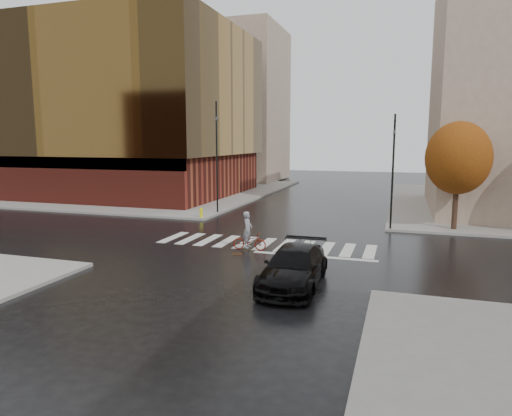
{
  "coord_description": "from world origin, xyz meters",
  "views": [
    {
      "loc": [
        6.89,
        -22.41,
        5.54
      ],
      "look_at": [
        -0.37,
        0.09,
        2.0
      ],
      "focal_mm": 32.0,
      "sensor_mm": 36.0,
      "label": 1
    }
  ],
  "objects": [
    {
      "name": "sedan",
      "position": [
        3.1,
        -5.97,
        0.74
      ],
      "size": [
        2.17,
        5.16,
        1.49
      ],
      "primitive_type": "imported",
      "rotation": [
        0.0,
        0.0,
        0.02
      ],
      "color": "black",
      "rests_on": "ground"
    },
    {
      "name": "office_glass",
      "position": [
        -22.0,
        17.99,
        8.28
      ],
      "size": [
        27.0,
        19.0,
        16.0
      ],
      "color": "maroon",
      "rests_on": "sidewalk_nw"
    },
    {
      "name": "ground",
      "position": [
        0.0,
        0.0,
        0.0
      ],
      "size": [
        120.0,
        120.0,
        0.0
      ],
      "primitive_type": "plane",
      "color": "black",
      "rests_on": "ground"
    },
    {
      "name": "crosswalk",
      "position": [
        0.0,
        0.5,
        0.01
      ],
      "size": [
        12.0,
        3.0,
        0.01
      ],
      "primitive_type": "cube",
      "color": "silver",
      "rests_on": "ground"
    },
    {
      "name": "traffic_light_nw",
      "position": [
        -6.3,
        9.0,
        4.92
      ],
      "size": [
        0.25,
        0.23,
        8.18
      ],
      "rotation": [
        0.0,
        0.0,
        -1.93
      ],
      "color": "black",
      "rests_on": "sidewalk_nw"
    },
    {
      "name": "fire_hydrant",
      "position": [
        -6.5,
        6.5,
        0.53
      ],
      "size": [
        0.24,
        0.24,
        0.68
      ],
      "color": "#F7F90E",
      "rests_on": "sidewalk_nw"
    },
    {
      "name": "sidewalk_nw",
      "position": [
        -21.0,
        21.0,
        0.07
      ],
      "size": [
        30.0,
        30.0,
        0.15
      ],
      "primitive_type": "cube",
      "color": "gray",
      "rests_on": "ground"
    },
    {
      "name": "manhole",
      "position": [
        -0.67,
        -2.0,
        0.01
      ],
      "size": [
        0.76,
        0.76,
        0.01
      ],
      "primitive_type": "cylinder",
      "rotation": [
        0.0,
        0.0,
        -0.4
      ],
      "color": "#3F2816",
      "rests_on": "ground"
    },
    {
      "name": "traffic_light_ne",
      "position": [
        6.3,
        6.3,
        4.05
      ],
      "size": [
        0.16,
        0.19,
        6.92
      ],
      "rotation": [
        0.0,
        0.0,
        3.28
      ],
      "color": "black",
      "rests_on": "sidewalk_ne"
    },
    {
      "name": "building_nw_far",
      "position": [
        -16.0,
        37.0,
        10.15
      ],
      "size": [
        14.0,
        12.0,
        20.0
      ],
      "primitive_type": "cube",
      "color": "gray",
      "rests_on": "sidewalk_nw"
    },
    {
      "name": "tree_ne_a",
      "position": [
        10.0,
        7.4,
        4.46
      ],
      "size": [
        3.8,
        3.8,
        6.5
      ],
      "color": "#322416",
      "rests_on": "sidewalk_ne"
    },
    {
      "name": "cyclist",
      "position": [
        -0.4,
        -1.0,
        0.67
      ],
      "size": [
        1.75,
        0.69,
        1.97
      ],
      "rotation": [
        0.0,
        0.0,
        1.6
      ],
      "color": "maroon",
      "rests_on": "ground"
    }
  ]
}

